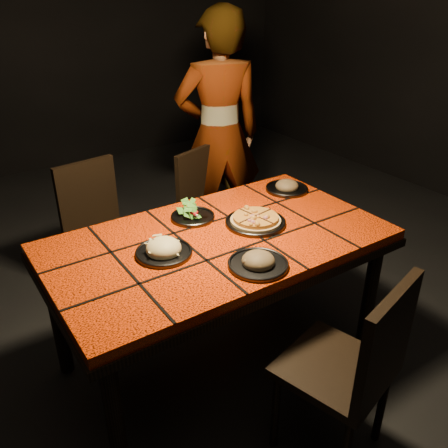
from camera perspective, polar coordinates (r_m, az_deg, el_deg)
room_shell at (r=2.00m, az=-0.80°, el=17.55°), size 6.04×7.04×3.08m
dining_table at (r=2.30m, az=-0.66°, el=-3.29°), size 1.62×0.92×0.75m
chair_near at (r=1.99m, az=15.57°, el=-15.86°), size 0.50×0.50×0.90m
chair_far_left at (r=3.06m, az=-14.95°, el=0.29°), size 0.44×0.44×0.86m
chair_far_right at (r=3.29m, az=-2.14°, el=2.77°), size 0.48×0.48×0.83m
diner at (r=3.42m, az=-0.61°, el=10.61°), size 0.72×0.58×1.72m
plate_pizza at (r=2.37m, az=3.82°, el=0.40°), size 0.30×0.30×0.04m
plate_pasta at (r=2.12m, az=-7.27°, el=-3.10°), size 0.26×0.26×0.08m
plate_salad at (r=2.42m, az=-3.79°, el=1.22°), size 0.23×0.23×0.07m
plate_mushroom_a at (r=2.03m, az=4.14°, el=-4.52°), size 0.26×0.26×0.09m
plate_mushroom_b at (r=2.78m, az=7.58°, el=4.48°), size 0.25×0.25×0.08m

